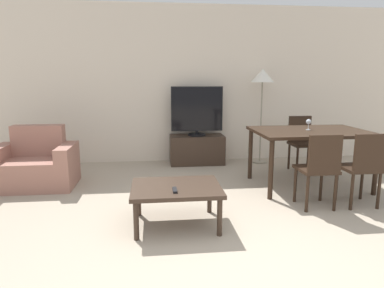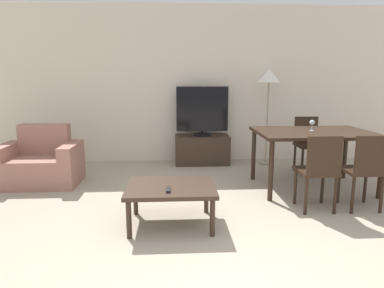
% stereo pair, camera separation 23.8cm
% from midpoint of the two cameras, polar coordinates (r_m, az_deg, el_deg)
% --- Properties ---
extents(ground_plane, '(18.00, 18.00, 0.00)m').
position_cam_midpoint_polar(ground_plane, '(2.79, 8.28, -20.64)').
color(ground_plane, tan).
extents(wall_back, '(7.85, 0.06, 2.70)m').
position_cam_midpoint_polar(wall_back, '(6.09, 1.59, 9.85)').
color(wall_back, beige).
rests_on(wall_back, ground_plane).
extents(armchair, '(1.06, 0.72, 0.81)m').
position_cam_midpoint_polar(armchair, '(5.19, -22.70, -3.02)').
color(armchair, '#9E6B5B').
rests_on(armchair, ground_plane).
extents(tv_stand, '(0.92, 0.46, 0.49)m').
position_cam_midpoint_polar(tv_stand, '(5.92, 2.84, -0.94)').
color(tv_stand, '#38281E').
rests_on(tv_stand, ground_plane).
extents(tv, '(0.88, 0.31, 0.83)m').
position_cam_midpoint_polar(tv, '(5.82, 2.90, 5.47)').
color(tv, black).
rests_on(tv, tv_stand).
extents(coffee_table, '(0.88, 0.69, 0.41)m').
position_cam_midpoint_polar(coffee_table, '(3.44, -1.55, -7.71)').
color(coffee_table, '#38281E').
rests_on(coffee_table, ground_plane).
extents(dining_table, '(1.48, 1.01, 0.78)m').
position_cam_midpoint_polar(dining_table, '(4.81, 20.94, 1.07)').
color(dining_table, black).
rests_on(dining_table, ground_plane).
extents(dining_chair_near, '(0.40, 0.40, 0.87)m').
position_cam_midpoint_polar(dining_chair_near, '(4.02, 22.02, -3.80)').
color(dining_chair_near, black).
rests_on(dining_chair_near, ground_plane).
extents(dining_chair_far, '(0.40, 0.40, 0.87)m').
position_cam_midpoint_polar(dining_chair_far, '(5.68, 19.90, 0.43)').
color(dining_chair_far, black).
rests_on(dining_chair_far, ground_plane).
extents(dining_chair_near_right, '(0.40, 0.40, 0.87)m').
position_cam_midpoint_polar(dining_chair_near_right, '(4.27, 28.35, -3.50)').
color(dining_chair_near_right, black).
rests_on(dining_chair_near_right, ground_plane).
extents(floor_lamp, '(0.39, 0.39, 1.62)m').
position_cam_midpoint_polar(floor_lamp, '(5.96, 13.84, 10.32)').
color(floor_lamp, gray).
rests_on(floor_lamp, ground_plane).
extents(remote_primary, '(0.04, 0.15, 0.02)m').
position_cam_midpoint_polar(remote_primary, '(3.27, -1.89, -7.62)').
color(remote_primary, black).
rests_on(remote_primary, coffee_table).
extents(wine_glass_left, '(0.07, 0.07, 0.15)m').
position_cam_midpoint_polar(wine_glass_left, '(4.80, 20.74, 3.25)').
color(wine_glass_left, silver).
rests_on(wine_glass_left, dining_table).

